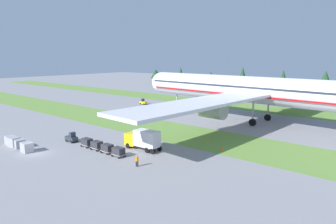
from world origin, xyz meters
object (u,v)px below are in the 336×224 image
object	(u,v)px
baggage_tug	(72,138)
taxiway_marker_2	(207,142)
uld_container_2	(14,142)
taxiway_marker_3	(135,133)
cargo_dolly_fourth	(118,151)
cargo_dolly_third	(107,148)
uld_container_3	(19,143)
uld_container_0	(11,140)
taxiway_marker_0	(222,149)
taxiway_marker_1	(153,133)
cargo_dolly_second	(97,145)
airliner	(254,90)
ground_crew_marshaller	(137,160)
pushback_tractor	(143,102)
uld_container_1	(27,147)
catering_truck	(143,139)
cargo_dolly_lead	(87,142)

from	to	relation	value
baggage_tug	taxiway_marker_2	xyz separation A→B (m)	(20.69, 16.32, -0.58)
uld_container_2	taxiway_marker_3	bearing A→B (deg)	62.16
cargo_dolly_fourth	cargo_dolly_third	bearing A→B (deg)	90.00
baggage_tug	uld_container_3	size ratio (longest dim) A/B	1.30
cargo_dolly_third	uld_container_0	bearing A→B (deg)	114.87
taxiway_marker_0	taxiway_marker_1	xyz separation A→B (m)	(-17.13, 0.66, -0.04)
uld_container_2	cargo_dolly_second	bearing A→B (deg)	32.25
airliner	uld_container_2	world-z (taller)	airliner
cargo_dolly_third	taxiway_marker_2	size ratio (longest dim) A/B	4.62
ground_crew_marshaller	taxiway_marker_0	xyz separation A→B (m)	(6.07, 14.91, -0.61)
taxiway_marker_1	uld_container_3	bearing A→B (deg)	-118.59
cargo_dolly_second	cargo_dolly_third	world-z (taller)	same
taxiway_marker_3	cargo_dolly_third	bearing A→B (deg)	-65.32
cargo_dolly_second	taxiway_marker_0	distance (m)	22.20
taxiway_marker_3	airliner	bearing A→B (deg)	63.39
taxiway_marker_2	pushback_tractor	bearing A→B (deg)	148.59
uld_container_1	uld_container_0	bearing A→B (deg)	178.44
taxiway_marker_0	airliner	bearing A→B (deg)	103.42
baggage_tug	taxiway_marker_3	world-z (taller)	baggage_tug
cargo_dolly_second	taxiway_marker_1	size ratio (longest dim) A/B	3.63
cargo_dolly_third	taxiway_marker_0	bearing A→B (deg)	-46.92
ground_crew_marshaller	taxiway_marker_3	distance (m)	19.35
uld_container_3	taxiway_marker_2	distance (m)	34.81
airliner	catering_truck	xyz separation A→B (m)	(-5.08, -34.39, -6.23)
baggage_tug	catering_truck	distance (m)	15.14
cargo_dolly_second	cargo_dolly_third	size ratio (longest dim) A/B	1.00
uld_container_2	taxiway_marker_3	size ratio (longest dim) A/B	3.14
baggage_tug	cargo_dolly_third	bearing A→B (deg)	-90.00
uld_container_2	taxiway_marker_3	xyz separation A→B (m)	(10.85, 20.54, -0.52)
cargo_dolly_fourth	pushback_tractor	world-z (taller)	pushback_tractor
cargo_dolly_second	uld_container_2	distance (m)	15.94
cargo_dolly_second	pushback_tractor	xyz separation A→B (m)	(-30.11, 42.49, -0.10)
cargo_dolly_second	uld_container_3	size ratio (longest dim) A/B	1.10
baggage_tug	taxiway_marker_0	distance (m)	28.86
catering_truck	ground_crew_marshaller	world-z (taller)	catering_truck
cargo_dolly_third	pushback_tractor	bearing A→B (deg)	37.82
taxiway_marker_3	uld_container_2	bearing A→B (deg)	-117.84
cargo_dolly_third	cargo_dolly_fourth	bearing A→B (deg)	-90.00
uld_container_2	taxiway_marker_2	bearing A→B (deg)	43.41
uld_container_2	airliner	bearing A→B (deg)	62.86
ground_crew_marshaller	taxiway_marker_2	bearing A→B (deg)	-125.62
cargo_dolly_lead	uld_container_1	size ratio (longest dim) A/B	1.10
taxiway_marker_2	cargo_dolly_second	bearing A→B (deg)	-128.03
uld_container_1	catering_truck	bearing A→B (deg)	43.90
taxiway_marker_0	uld_container_3	bearing A→B (deg)	-143.36
catering_truck	ground_crew_marshaller	size ratio (longest dim) A/B	4.07
taxiway_marker_1	taxiway_marker_2	bearing A→B (deg)	9.20
airliner	pushback_tractor	distance (m)	42.11
baggage_tug	uld_container_1	distance (m)	8.54
baggage_tug	uld_container_1	xyz separation A→B (m)	(-0.35, -8.53, 0.04)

